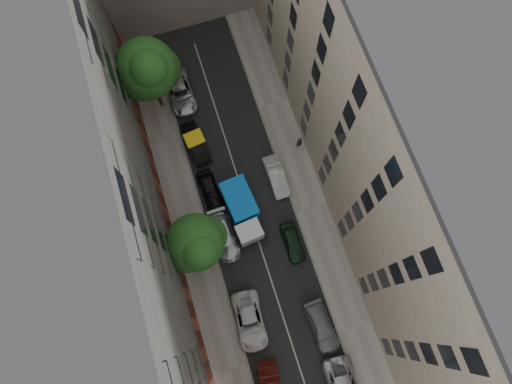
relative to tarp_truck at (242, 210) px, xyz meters
name	(u,v)px	position (x,y,z in m)	size (l,w,h in m)	color
ground	(253,226)	(0.60, -1.34, -1.45)	(120.00, 120.00, 0.00)	#4C4C49
road_surface	(253,226)	(0.60, -1.34, -1.44)	(8.00, 44.00, 0.02)	black
sidewalk_left	(195,244)	(-4.90, -1.34, -1.37)	(3.00, 44.00, 0.15)	gray
sidewalk_right	(311,207)	(6.10, -1.34, -1.37)	(3.00, 44.00, 0.15)	gray
building_left	(96,243)	(-10.40, -1.34, 8.55)	(8.00, 44.00, 20.00)	#494644
building_right	(400,150)	(11.60, -1.34, 8.55)	(8.00, 44.00, 20.00)	#BCAA92
tarp_truck	(242,210)	(0.00, 0.00, 0.00)	(2.80, 5.90, 2.63)	black
car_left_2	(250,321)	(-2.20, -9.14, -0.75)	(2.33, 5.05, 1.40)	silver
car_left_3	(224,236)	(-2.20, -1.54, -0.74)	(1.97, 4.85, 1.41)	#BAB9BE
car_left_4	(210,190)	(-2.20, 2.92, -0.78)	(1.59, 3.94, 1.34)	black
car_left_5	(196,143)	(-2.20, 7.66, -0.72)	(1.53, 4.39, 1.45)	black
car_left_6	(180,92)	(-2.20, 13.26, -0.73)	(2.38, 5.16, 1.43)	#BBBCC0
car_right_1	(322,327)	(3.40, -11.45, -0.79)	(1.83, 4.50, 1.31)	slate
car_right_2	(293,242)	(3.40, -3.94, -0.81)	(1.51, 3.76, 1.28)	black
car_right_3	(276,176)	(3.95, 2.26, -0.76)	(1.45, 4.16, 1.37)	silver
tree_mid	(197,244)	(-4.33, -2.44, 3.81)	(4.93, 4.59, 7.69)	#382619
tree_far	(149,70)	(-4.14, 12.70, 4.98)	(5.47, 5.22, 9.32)	#382619
lamp_post	(212,258)	(-3.60, -3.58, 2.41)	(0.36, 0.36, 5.95)	#175221
pedestrian	(299,142)	(7.00, 4.69, -0.46)	(0.61, 0.40, 1.68)	black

